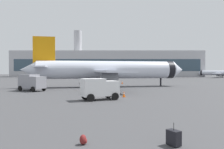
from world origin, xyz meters
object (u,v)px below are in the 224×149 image
Objects in this scene: airplane_taxiing at (220,73)px; airplane_at_gate at (109,70)px; safety_cone_near at (123,82)px; service_truck at (32,82)px; cargo_van at (100,88)px; traveller_backpack at (84,140)px; safety_cone_mid at (125,94)px; rolling_suitcase at (174,138)px.

airplane_at_gate is at bearing -130.91° from airplane_taxiing.
service_truck is at bearing -129.17° from safety_cone_near.
airplane_taxiing is 100.77m from service_truck.
cargo_van is 16.07m from traveller_backpack.
airplane_taxiing is at bearing 61.01° from traveller_backpack.
safety_cone_mid is 19.05m from traveller_backpack.
safety_cone_mid is (-53.16, -82.51, -1.86)m from airplane_taxiing.
airplane_at_gate is 16.28m from service_truck.
safety_cone_near is 0.94× the size of safety_cone_mid.
airplane_taxiing is 39.17× the size of traveller_backpack.
service_truck reaches higher than safety_cone_near.
rolling_suitcase is at bearing -58.75° from service_truck.
safety_cone_near reaches higher than traveller_backpack.
airplane_at_gate is 11.96m from safety_cone_near.
rolling_suitcase reaches higher than safety_cone_near.
service_truck is at bearing -143.96° from airplane_at_gate.
safety_cone_near is (16.65, 20.43, -1.23)m from service_truck.
service_truck reaches higher than safety_cone_mid.
service_truck is 10.91× the size of traveller_backpack.
airplane_taxiing is 17.09× the size of rolling_suitcase.
service_truck is 6.79× the size of safety_cone_near.
airplane_taxiing reaches higher than safety_cone_near.
airplane_taxiing is 3.89× the size of cargo_van.
airplane_at_gate reaches higher than service_truck.
safety_cone_near is at bearing 87.84° from safety_cone_mid.
airplane_taxiing is 102.20m from cargo_van.
cargo_van is at bearing 90.51° from traveller_backpack.
airplane_at_gate is 32.35× the size of rolling_suitcase.
cargo_van is 5.90× the size of safety_cone_mid.
safety_cone_mid is at bearing -92.16° from safety_cone_near.
airplane_at_gate reaches higher than cargo_van.
traveller_backpack is (-4.30, 0.18, -0.16)m from rolling_suitcase.
cargo_van is 4.39× the size of rolling_suitcase.
traveller_backpack is (-0.49, -37.12, -3.42)m from airplane_at_gate.
service_truck is 26.39m from safety_cone_near.
traveller_backpack is at bearing -90.76° from airplane_at_gate.
rolling_suitcase is (-51.84, -101.50, -1.87)m from airplane_taxiing.
airplane_taxiing is at bearing 45.66° from safety_cone_near.
service_truck is 17.90m from safety_cone_mid.
rolling_suitcase is 2.29× the size of traveller_backpack.
traveller_backpack is (-2.98, -18.82, -0.17)m from safety_cone_mid.
cargo_van is at bearing -97.51° from safety_cone_near.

